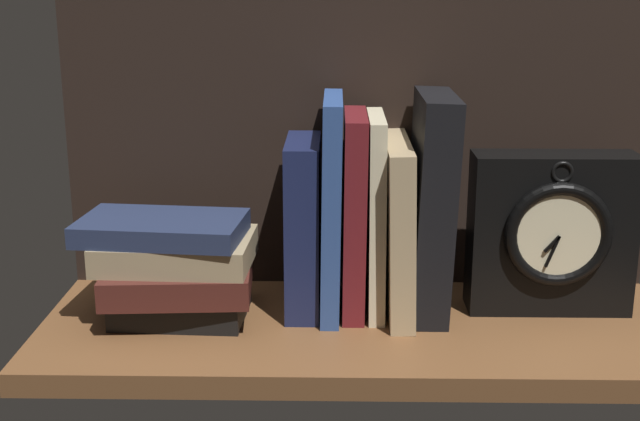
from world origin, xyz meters
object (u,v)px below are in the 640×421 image
(book_navy_bierce, at_px, (303,226))
(book_maroon_dawkins, at_px, (354,213))
(framed_clock, at_px, (552,233))
(book_tan_shortstories, at_px, (398,227))
(book_cream_twain, at_px, (376,214))
(book_black_skeptic, at_px, (431,205))
(book_stack_side, at_px, (175,266))
(book_blue_modern, at_px, (332,205))

(book_navy_bierce, xyz_separation_m, book_maroon_dawkins, (0.06, 0.00, 0.01))
(book_navy_bierce, xyz_separation_m, framed_clock, (0.28, -0.00, -0.01))
(book_maroon_dawkins, xyz_separation_m, book_tan_shortstories, (0.05, 0.00, -0.02))
(book_cream_twain, bearing_deg, book_black_skeptic, 0.00)
(book_cream_twain, bearing_deg, framed_clock, -1.02)
(book_navy_bierce, bearing_deg, book_black_skeptic, 0.00)
(book_tan_shortstories, xyz_separation_m, book_stack_side, (-0.25, -0.03, -0.04))
(book_blue_modern, relative_size, book_maroon_dawkins, 1.08)
(book_stack_side, bearing_deg, framed_clock, 4.05)
(book_blue_modern, height_order, book_stack_side, book_blue_modern)
(book_blue_modern, xyz_separation_m, book_black_skeptic, (0.11, 0.00, 0.00))
(book_tan_shortstories, bearing_deg, book_blue_modern, 180.00)
(framed_clock, bearing_deg, book_tan_shortstories, 178.83)
(book_navy_bierce, relative_size, book_cream_twain, 0.88)
(book_blue_modern, bearing_deg, book_navy_bierce, 180.00)
(book_black_skeptic, height_order, framed_clock, book_black_skeptic)
(book_cream_twain, height_order, framed_clock, book_cream_twain)
(book_tan_shortstories, bearing_deg, framed_clock, -1.17)
(book_stack_side, bearing_deg, book_maroon_dawkins, 9.53)
(book_navy_bierce, xyz_separation_m, book_cream_twain, (0.08, 0.00, 0.01))
(book_tan_shortstories, relative_size, book_black_skeptic, 0.79)
(book_navy_bierce, bearing_deg, book_cream_twain, 0.00)
(book_maroon_dawkins, bearing_deg, book_tan_shortstories, 0.00)
(book_blue_modern, xyz_separation_m, book_cream_twain, (0.05, 0.00, -0.01))
(book_tan_shortstories, height_order, book_black_skeptic, book_black_skeptic)
(book_blue_modern, height_order, book_tan_shortstories, book_blue_modern)
(book_maroon_dawkins, relative_size, framed_clock, 1.24)
(book_maroon_dawkins, distance_m, framed_clock, 0.22)
(book_navy_bierce, relative_size, book_blue_modern, 0.80)
(book_tan_shortstories, distance_m, book_stack_side, 0.25)
(framed_clock, bearing_deg, book_cream_twain, 178.98)
(framed_clock, distance_m, book_stack_side, 0.42)
(book_stack_side, bearing_deg, book_tan_shortstories, 7.65)
(book_cream_twain, bearing_deg, book_maroon_dawkins, 180.00)
(book_navy_bierce, relative_size, framed_clock, 1.08)
(framed_clock, bearing_deg, book_navy_bierce, 179.28)
(book_maroon_dawkins, height_order, framed_clock, book_maroon_dawkins)
(book_blue_modern, xyz_separation_m, book_tan_shortstories, (0.08, 0.00, -0.02))
(book_navy_bierce, relative_size, book_maroon_dawkins, 0.87)
(book_maroon_dawkins, distance_m, book_tan_shortstories, 0.05)
(book_maroon_dawkins, xyz_separation_m, book_cream_twain, (0.02, 0.00, -0.00))
(book_tan_shortstories, relative_size, book_stack_side, 1.01)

